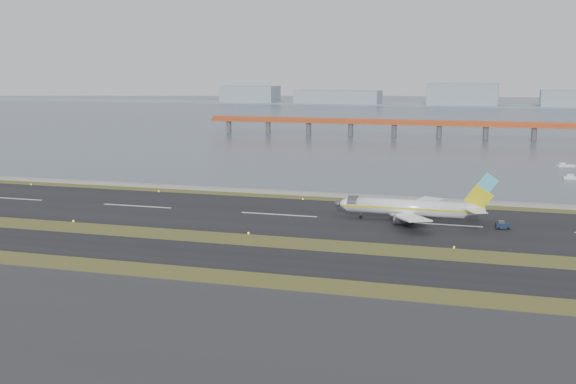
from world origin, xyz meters
name	(u,v)px	position (x,y,z in m)	size (l,w,h in m)	color
ground	(237,242)	(0.00, 0.00, 0.00)	(1000.00, 1000.00, 0.00)	#3B4418
apron_strip	(99,329)	(0.00, -55.00, 0.05)	(1000.00, 50.00, 0.10)	#2D2E30
taxiway_strip	(215,255)	(0.00, -12.00, 0.05)	(1000.00, 18.00, 0.10)	black
runway_strip	(279,215)	(0.00, 30.00, 0.05)	(1000.00, 45.00, 0.10)	black
seawall	(310,194)	(0.00, 60.00, 0.50)	(1000.00, 2.50, 1.00)	gray
bay_water	(438,114)	(0.00, 460.00, 0.00)	(1400.00, 800.00, 1.30)	#444F61
red_pier	(439,125)	(20.00, 250.00, 7.28)	(260.00, 5.00, 10.20)	#AA441D
far_shoreline	(466,99)	(13.62, 620.00, 6.07)	(1400.00, 80.00, 60.50)	#8797A0
airliner	(412,208)	(33.27, 31.43, 3.46)	(38.52, 32.89, 12.80)	white
pushback_tug	(502,225)	(54.37, 29.06, 0.98)	(3.42, 2.36, 2.02)	#131D35
workboat_near	(574,178)	(76.72, 115.98, 0.57)	(7.57, 3.12, 1.79)	silver
workboat_far	(565,166)	(76.23, 148.34, 0.51)	(7.01, 4.41, 1.63)	silver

